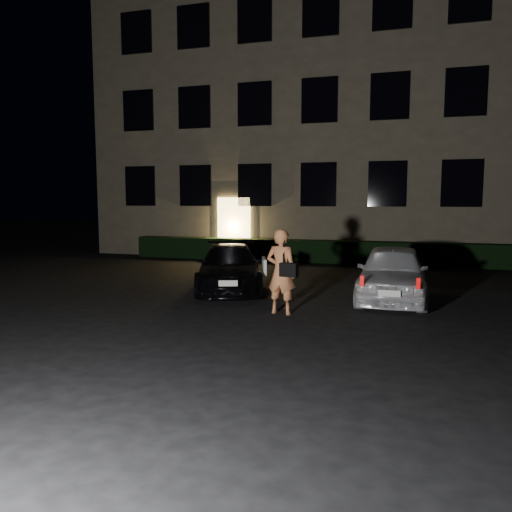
% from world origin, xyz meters
% --- Properties ---
extents(ground, '(80.00, 80.00, 0.00)m').
position_xyz_m(ground, '(0.00, 0.00, 0.00)').
color(ground, black).
rests_on(ground, ground).
extents(building, '(20.00, 8.11, 12.00)m').
position_xyz_m(building, '(-0.00, 14.99, 6.00)').
color(building, brown).
rests_on(building, ground).
extents(hedge, '(15.00, 0.70, 0.85)m').
position_xyz_m(hedge, '(0.00, 10.50, 0.42)').
color(hedge, black).
rests_on(hedge, ground).
extents(sedan, '(2.89, 4.40, 1.18)m').
position_xyz_m(sedan, '(-1.19, 3.93, 0.59)').
color(sedan, black).
rests_on(sedan, ground).
extents(hatch, '(1.59, 3.92, 1.33)m').
position_xyz_m(hatch, '(3.03, 3.69, 0.67)').
color(hatch, silver).
rests_on(hatch, ground).
extents(man, '(0.75, 0.53, 1.80)m').
position_xyz_m(man, '(0.83, 1.50, 0.90)').
color(man, '#D87F4A').
rests_on(man, ground).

